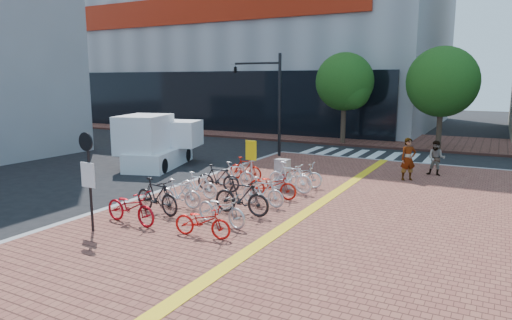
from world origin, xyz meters
The scene contains 29 objects.
ground centered at (0.00, 0.00, 0.00)m, with size 120.00×120.00×0.00m, color black.
sidewalk centered at (3.00, -5.00, 0.07)m, with size 14.00×34.00×0.15m, color brown.
tactile_strip centered at (2.00, -5.00, 0.16)m, with size 0.40×34.00×0.01m, color yellow.
kerb_west centered at (-4.00, -5.00, 0.08)m, with size 0.25×34.00×0.15m, color gray.
kerb_north centered at (3.00, 12.00, 0.08)m, with size 14.00×0.25×0.15m, color gray.
far_sidewalk centered at (0.00, 21.00, 0.07)m, with size 70.00×8.00×0.15m, color brown.
crosswalk centered at (0.50, 14.00, 0.01)m, with size 7.50×4.00×0.01m.
street_trees centered at (5.04, 17.45, 4.10)m, with size 16.20×4.60×6.35m.
bike_0 centered at (-2.11, -2.42, 0.65)m, with size 0.67×1.92×1.01m, color #A50B15.
bike_1 centered at (-2.12, -1.26, 0.71)m, with size 0.53×1.88×1.13m, color black.
bike_2 centered at (-1.92, -0.37, 0.63)m, with size 0.45×1.59×0.96m, color silver.
bike_3 centered at (-2.10, 0.96, 0.62)m, with size 0.44×1.55×0.93m, color white.
bike_4 centered at (-1.98, 2.09, 0.66)m, with size 0.48×1.71×1.03m, color black.
bike_5 centered at (-1.85, 3.11, 0.64)m, with size 0.46×1.64×0.99m, color silver.
bike_6 centered at (-2.08, 4.35, 0.63)m, with size 0.46×1.61×0.97m, color #A4170B.
bike_7 centered at (0.40, -2.38, 0.58)m, with size 0.58×1.65×0.87m, color red.
bike_8 centered at (0.29, -1.28, 0.63)m, with size 0.63×1.82×0.95m, color #B8B9BD.
bike_9 centered at (0.28, -0.09, 0.73)m, with size 0.54×1.91×1.15m, color black.
bike_10 centered at (0.42, 1.10, 0.63)m, with size 0.45×1.61×0.97m, color silver.
bike_11 centered at (0.25, 2.17, 0.63)m, with size 0.64×1.83×0.96m, color #A5150B.
bike_12 centered at (0.43, 3.28, 0.72)m, with size 0.53×1.88×1.13m, color white.
bike_13 centered at (0.41, 4.29, 0.64)m, with size 0.66×1.88×0.99m, color silver.
pedestrian_a centered at (3.94, 7.53, 1.04)m, with size 0.65×0.43×1.78m, color gray.
pedestrian_b centered at (4.87, 9.09, 0.92)m, with size 0.75×0.58×1.54m, color #4F5364.
utility_box centered at (-0.06, 3.67, 0.73)m, with size 0.53×0.38×1.15m, color #B5B5BA.
yellow_sign centered at (-1.38, 3.57, 1.40)m, with size 0.49×0.13×1.81m.
notice_sign centered at (-2.60, -3.44, 1.90)m, with size 0.51×0.12×2.77m.
traffic_light_pole centered at (-4.79, 10.69, 4.00)m, with size 3.00×1.15×5.58m.
box_truck centered at (-7.77, 5.57, 1.24)m, with size 3.19×4.91×2.63m.
Camera 1 is at (7.17, -12.02, 4.30)m, focal length 32.00 mm.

